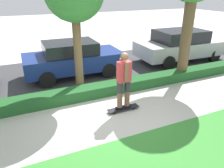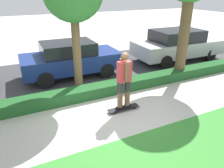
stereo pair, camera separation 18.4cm
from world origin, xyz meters
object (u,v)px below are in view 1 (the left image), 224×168
skateboard (123,108)px  parked_car_middle (73,58)px  skater_person (124,80)px  parked_car_rear (181,45)px

skateboard → parked_car_middle: (-0.62, 3.61, 0.72)m
skater_person → parked_car_middle: bearing=99.7°
skater_person → parked_car_middle: size_ratio=0.43×
skater_person → parked_car_rear: bearing=34.3°
skateboard → parked_car_middle: parked_car_middle is taller
parked_car_rear → skateboard: bearing=-144.1°
parked_car_middle → parked_car_rear: size_ratio=0.87×
parked_car_middle → parked_car_rear: parked_car_rear is taller
skateboard → parked_car_rear: (5.14, 3.51, 0.76)m
skater_person → parked_car_middle: (-0.62, 3.61, -0.26)m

